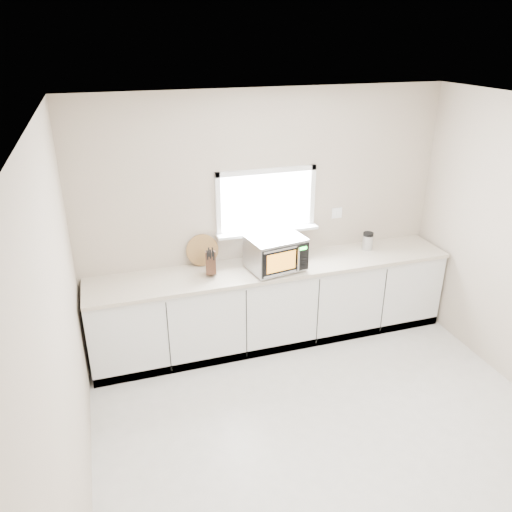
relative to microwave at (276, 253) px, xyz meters
name	(u,v)px	position (x,y,z in m)	size (l,w,h in m)	color
ground	(340,446)	(0.02, -1.61, -1.11)	(4.00, 4.00, 0.00)	beige
back_wall	(265,217)	(0.02, 0.39, 0.26)	(4.00, 0.17, 2.70)	#BEAE97
cabinets	(273,305)	(0.02, 0.09, -0.67)	(3.92, 0.60, 0.88)	silver
countertop	(274,267)	(0.02, 0.08, -0.21)	(3.92, 0.64, 0.04)	#BEB29C
microwave	(276,253)	(0.00, 0.00, 0.00)	(0.61, 0.51, 0.36)	black
knife_block	(211,262)	(-0.67, 0.09, -0.05)	(0.14, 0.23, 0.31)	#3F2916
cutting_board	(202,250)	(-0.70, 0.33, -0.02)	(0.34, 0.34, 0.02)	#A57D40
coffee_grinder	(368,241)	(1.17, 0.17, -0.08)	(0.13, 0.13, 0.21)	#B6B9BE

